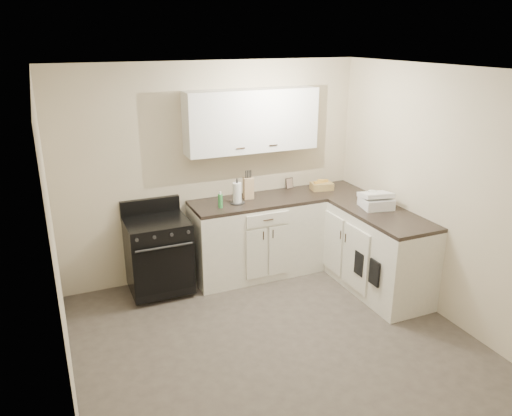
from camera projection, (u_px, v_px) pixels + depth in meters
name	position (u px, v px, depth m)	size (l,w,h in m)	color
floor	(279.00, 347.00, 4.67)	(3.60, 3.60, 0.00)	#473F38
ceiling	(284.00, 71.00, 3.84)	(3.60, 3.60, 0.00)	white
wall_back	(213.00, 172.00, 5.81)	(3.60, 3.60, 0.00)	beige
wall_right	(445.00, 196.00, 4.93)	(3.60, 3.60, 0.00)	beige
wall_left	(56.00, 258.00, 3.58)	(3.60, 3.60, 0.00)	beige
wall_front	(428.00, 331.00, 2.69)	(3.60, 3.60, 0.00)	beige
base_cabinets_back	(257.00, 238.00, 5.98)	(1.55, 0.60, 0.90)	silver
base_cabinets_right	(363.00, 244.00, 5.81)	(0.60, 1.90, 0.90)	silver
countertop_back	(257.00, 201.00, 5.82)	(1.55, 0.60, 0.04)	black
countertop_right	(366.00, 206.00, 5.66)	(0.60, 1.90, 0.04)	black
upper_cabinets	(252.00, 121.00, 5.65)	(1.55, 0.30, 0.70)	white
stove	(159.00, 255.00, 5.50)	(0.67, 0.57, 0.81)	black
knife_block	(248.00, 188.00, 5.83)	(0.11, 0.10, 0.25)	tan
paper_towel	(237.00, 193.00, 5.66)	(0.10, 0.10, 0.24)	white
soap_bottle	(220.00, 201.00, 5.52)	(0.05, 0.05, 0.16)	#389347
picture_frame	(289.00, 183.00, 6.22)	(0.11, 0.01, 0.13)	black
wicker_basket	(322.00, 186.00, 6.18)	(0.26, 0.17, 0.09)	tan
countertop_grill	(376.00, 203.00, 5.53)	(0.32, 0.30, 0.12)	white
glass_jar	(372.00, 198.00, 5.61)	(0.10, 0.10, 0.16)	silver
oven_mitt_near	(374.00, 273.00, 5.13)	(0.02, 0.16, 0.27)	black
oven_mitt_far	(359.00, 264.00, 5.37)	(0.02, 0.15, 0.26)	black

